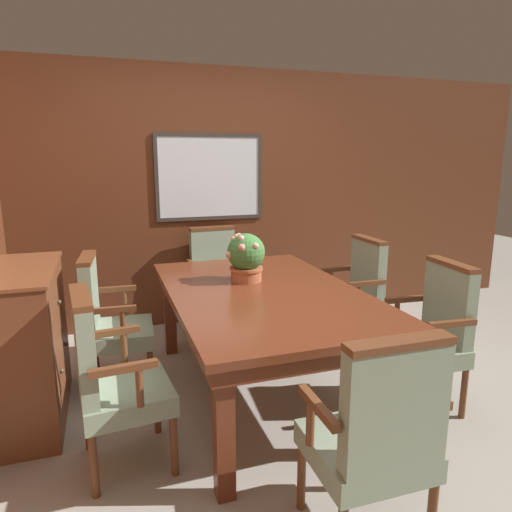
% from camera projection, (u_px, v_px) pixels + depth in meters
% --- Properties ---
extents(ground_plane, '(14.00, 14.00, 0.00)m').
position_uv_depth(ground_plane, '(278.00, 414.00, 2.93)').
color(ground_plane, '#A39E93').
extents(wall_back, '(7.20, 0.08, 2.45)m').
position_uv_depth(wall_back, '(209.00, 198.00, 4.44)').
color(wall_back, '#5B2D19').
rests_on(wall_back, ground_plane).
extents(dining_table, '(1.23, 1.99, 0.75)m').
position_uv_depth(dining_table, '(263.00, 302.00, 3.06)').
color(dining_table, maroon).
rests_on(dining_table, ground_plane).
extents(chair_head_near, '(0.53, 0.46, 0.97)m').
position_uv_depth(chair_head_near, '(376.00, 434.00, 1.85)').
color(chair_head_near, brown).
rests_on(chair_head_near, ground_plane).
extents(chair_right_near, '(0.49, 0.55, 0.97)m').
position_uv_depth(chair_right_near, '(431.00, 331.00, 2.95)').
color(chair_right_near, brown).
rests_on(chair_right_near, ground_plane).
extents(chair_left_far, '(0.48, 0.55, 0.97)m').
position_uv_depth(chair_left_far, '(108.00, 318.00, 3.17)').
color(chair_left_far, brown).
rests_on(chair_left_far, ground_plane).
extents(chair_right_far, '(0.46, 0.53, 0.97)m').
position_uv_depth(chair_right_far, '(355.00, 292.00, 3.81)').
color(chair_right_far, brown).
rests_on(chair_right_far, ground_plane).
extents(chair_left_near, '(0.49, 0.55, 0.97)m').
position_uv_depth(chair_left_near, '(110.00, 376.00, 2.34)').
color(chair_left_near, brown).
rests_on(chair_left_near, ground_plane).
extents(chair_head_far, '(0.55, 0.49, 0.97)m').
position_uv_depth(chair_head_far, '(216.00, 275.00, 4.35)').
color(chair_head_far, brown).
rests_on(chair_head_far, ground_plane).
extents(potted_plant, '(0.29, 0.27, 0.34)m').
position_uv_depth(potted_plant, '(246.00, 257.00, 3.23)').
color(potted_plant, '#B2603D').
rests_on(potted_plant, dining_table).
extents(sideboard_cabinet, '(0.54, 0.96, 0.97)m').
position_uv_depth(sideboard_cabinet, '(17.00, 346.00, 2.78)').
color(sideboard_cabinet, brown).
rests_on(sideboard_cabinet, ground_plane).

